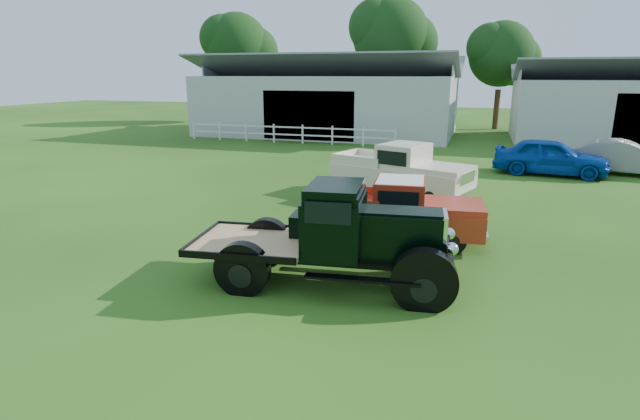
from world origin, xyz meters
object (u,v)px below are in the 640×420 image
(misc_car_blue, at_px, (550,157))
(misc_car_grey, at_px, (623,157))
(vintage_flatbed, at_px, (330,235))
(red_pickup, at_px, (396,210))
(white_pickup, at_px, (401,171))

(misc_car_blue, height_order, misc_car_grey, misc_car_blue)
(vintage_flatbed, relative_size, misc_car_grey, 1.21)
(vintage_flatbed, xyz_separation_m, misc_car_grey, (9.04, 15.64, -0.34))
(misc_car_blue, distance_m, misc_car_grey, 3.33)
(red_pickup, relative_size, misc_car_blue, 0.99)
(red_pickup, xyz_separation_m, misc_car_blue, (5.06, 11.17, -0.05))
(white_pickup, xyz_separation_m, misc_car_grey, (8.84, 7.29, -0.20))
(vintage_flatbed, xyz_separation_m, red_pickup, (0.86, 3.30, -0.24))
(vintage_flatbed, distance_m, misc_car_blue, 15.63)
(vintage_flatbed, distance_m, misc_car_grey, 18.07)
(white_pickup, height_order, misc_car_blue, white_pickup)
(vintage_flatbed, distance_m, red_pickup, 3.42)
(vintage_flatbed, relative_size, misc_car_blue, 1.16)
(misc_car_blue, xyz_separation_m, misc_car_grey, (3.12, 1.18, -0.06))
(misc_car_grey, bearing_deg, misc_car_blue, 122.28)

